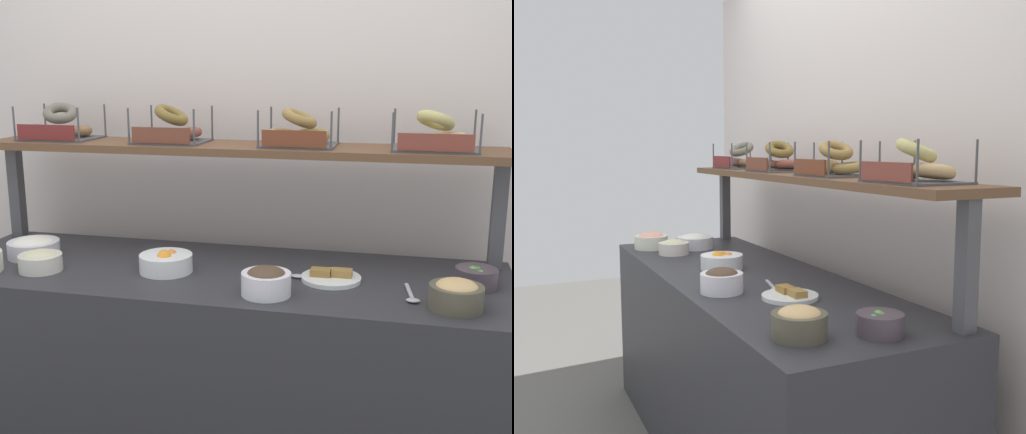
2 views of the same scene
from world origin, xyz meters
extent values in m
cube|color=silver|center=(0.00, 0.55, 1.20)|extent=(3.29, 0.06, 2.40)
cube|color=#2D2D33|center=(0.00, 0.00, 0.42)|extent=(2.09, 0.70, 0.85)
cube|color=#4C4C51|center=(-0.99, 0.27, 1.05)|extent=(0.05, 0.05, 0.40)
cube|color=#4C4C51|center=(0.99, 0.27, 1.05)|extent=(0.05, 0.05, 0.40)
cube|color=brown|center=(0.00, 0.27, 1.26)|extent=(2.05, 0.32, 0.03)
cylinder|color=white|center=(0.23, -0.21, 0.89)|extent=(0.16, 0.16, 0.07)
ellipsoid|color=#4D3929|center=(0.23, -0.21, 0.92)|extent=(0.13, 0.13, 0.05)
cylinder|color=white|center=(-0.18, -0.06, 0.88)|extent=(0.19, 0.19, 0.07)
sphere|color=orange|center=(-0.17, -0.03, 0.91)|extent=(0.04, 0.04, 0.04)
sphere|color=orange|center=(-0.19, -0.05, 0.91)|extent=(0.05, 0.05, 0.05)
sphere|color=orange|center=(-0.17, -0.08, 0.91)|extent=(0.06, 0.06, 0.06)
cylinder|color=#534E3D|center=(0.82, -0.20, 0.89)|extent=(0.16, 0.16, 0.07)
ellipsoid|color=tan|center=(0.82, -0.20, 0.92)|extent=(0.13, 0.13, 0.05)
cylinder|color=#4A3E46|center=(0.90, 0.03, 0.88)|extent=(0.14, 0.14, 0.07)
sphere|color=#5BAF44|center=(0.89, 0.03, 0.91)|extent=(0.03, 0.03, 0.03)
sphere|color=#588E3C|center=(0.90, 0.03, 0.91)|extent=(0.03, 0.03, 0.03)
sphere|color=#4AAF53|center=(0.91, 0.00, 0.91)|extent=(0.03, 0.03, 0.03)
cylinder|color=silver|center=(-0.63, -0.15, 0.88)|extent=(0.16, 0.16, 0.06)
ellipsoid|color=beige|center=(-0.63, -0.15, 0.91)|extent=(0.12, 0.12, 0.04)
cylinder|color=white|center=(-0.75, 0.00, 0.88)|extent=(0.20, 0.20, 0.06)
ellipsoid|color=white|center=(-0.75, 0.00, 0.91)|extent=(0.15, 0.15, 0.04)
cylinder|color=silver|center=(-0.84, -0.22, 0.89)|extent=(0.18, 0.18, 0.07)
ellipsoid|color=#F6A68C|center=(-0.84, -0.22, 0.92)|extent=(0.14, 0.14, 0.05)
cylinder|color=white|center=(0.42, -0.02, 0.86)|extent=(0.21, 0.21, 0.01)
cube|color=olive|center=(0.38, -0.02, 0.88)|extent=(0.07, 0.05, 0.02)
cube|color=olive|center=(0.45, -0.01, 0.88)|extent=(0.07, 0.05, 0.02)
cube|color=#B7B7BC|center=(0.21, 0.00, 0.86)|extent=(0.14, 0.04, 0.01)
ellipsoid|color=#B7B7BC|center=(0.30, -0.02, 0.86)|extent=(0.04, 0.03, 0.01)
cube|color=#B7B7BC|center=(0.68, -0.09, 0.86)|extent=(0.03, 0.14, 0.01)
ellipsoid|color=#B7B7BC|center=(0.69, -0.17, 0.86)|extent=(0.04, 0.03, 0.01)
cube|color=#4C4C51|center=(-0.76, 0.28, 1.28)|extent=(0.30, 0.24, 0.01)
cylinder|color=#4C4C51|center=(-0.90, 0.17, 1.35)|extent=(0.01, 0.01, 0.14)
cylinder|color=#4C4C51|center=(-0.62, 0.17, 1.35)|extent=(0.01, 0.01, 0.14)
cylinder|color=#4C4C51|center=(-0.90, 0.40, 1.35)|extent=(0.01, 0.01, 0.14)
cylinder|color=#4C4C51|center=(-0.62, 0.40, 1.35)|extent=(0.01, 0.01, 0.14)
cube|color=maroon|center=(-0.76, 0.16, 1.32)|extent=(0.25, 0.01, 0.06)
torus|color=#865C58|center=(-0.81, 0.25, 1.32)|extent=(0.20, 0.20, 0.06)
torus|color=olive|center=(-0.72, 0.32, 1.31)|extent=(0.20, 0.20, 0.05)
torus|color=#6B6758|center=(-0.76, 0.28, 1.39)|extent=(0.19, 0.19, 0.10)
cube|color=#4C4C51|center=(-0.27, 0.28, 1.28)|extent=(0.28, 0.24, 0.01)
cylinder|color=#4C4C51|center=(-0.40, 0.16, 1.35)|extent=(0.01, 0.01, 0.14)
cylinder|color=#4C4C51|center=(-0.13, 0.16, 1.35)|extent=(0.01, 0.01, 0.14)
cylinder|color=#4C4C51|center=(-0.40, 0.39, 1.35)|extent=(0.01, 0.01, 0.14)
cylinder|color=#4C4C51|center=(-0.13, 0.39, 1.35)|extent=(0.01, 0.01, 0.14)
cube|color=brown|center=(-0.27, 0.16, 1.32)|extent=(0.23, 0.01, 0.06)
torus|color=brown|center=(-0.32, 0.25, 1.32)|extent=(0.18, 0.18, 0.06)
torus|color=brown|center=(-0.23, 0.31, 1.32)|extent=(0.18, 0.18, 0.05)
torus|color=brown|center=(-0.27, 0.28, 1.39)|extent=(0.16, 0.16, 0.10)
cube|color=#4C4C51|center=(0.25, 0.28, 1.28)|extent=(0.28, 0.24, 0.01)
cylinder|color=#4C4C51|center=(0.11, 0.16, 1.35)|extent=(0.01, 0.01, 0.14)
cylinder|color=#4C4C51|center=(0.38, 0.16, 1.35)|extent=(0.01, 0.01, 0.14)
cylinder|color=#4C4C51|center=(0.11, 0.39, 1.35)|extent=(0.01, 0.01, 0.14)
cylinder|color=#4C4C51|center=(0.38, 0.39, 1.35)|extent=(0.01, 0.01, 0.14)
cube|color=brown|center=(0.25, 0.16, 1.32)|extent=(0.24, 0.01, 0.06)
torus|color=#A6814B|center=(0.20, 0.25, 1.32)|extent=(0.19, 0.19, 0.06)
torus|color=olive|center=(0.29, 0.31, 1.32)|extent=(0.16, 0.16, 0.06)
torus|color=olive|center=(0.25, 0.28, 1.38)|extent=(0.15, 0.15, 0.09)
cube|color=#4C4C51|center=(0.75, 0.27, 1.28)|extent=(0.30, 0.24, 0.01)
cylinder|color=#4C4C51|center=(0.60, 0.15, 1.35)|extent=(0.01, 0.01, 0.14)
cylinder|color=#4C4C51|center=(0.89, 0.15, 1.35)|extent=(0.01, 0.01, 0.14)
cylinder|color=#4C4C51|center=(0.60, 0.38, 1.35)|extent=(0.01, 0.01, 0.14)
cylinder|color=#4C4C51|center=(0.89, 0.38, 1.35)|extent=(0.01, 0.01, 0.14)
cube|color=brown|center=(0.75, 0.15, 1.32)|extent=(0.26, 0.01, 0.06)
torus|color=tan|center=(0.69, 0.24, 1.32)|extent=(0.17, 0.18, 0.06)
torus|color=#DFB576|center=(0.79, 0.31, 1.32)|extent=(0.17, 0.18, 0.06)
torus|color=tan|center=(0.75, 0.27, 1.39)|extent=(0.20, 0.20, 0.09)
camera|label=1|loc=(0.65, -2.13, 1.57)|focal=44.74mm
camera|label=2|loc=(2.24, -0.96, 1.39)|focal=40.47mm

